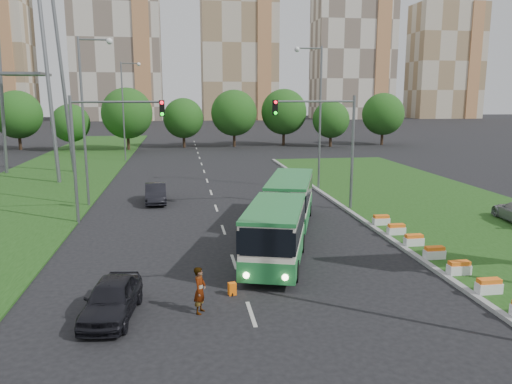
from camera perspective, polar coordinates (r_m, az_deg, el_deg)
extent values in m
plane|color=black|center=(25.08, 4.36, -7.62)|extent=(360.00, 360.00, 0.00)
cube|color=#1B4213|center=(37.05, 21.45, -2.14)|extent=(14.00, 60.00, 0.15)
cube|color=gray|center=(34.12, 11.28, -2.63)|extent=(0.30, 60.00, 0.18)
cube|color=#1B4213|center=(50.39, -22.97, 1.02)|extent=(12.00, 110.00, 0.10)
cylinder|color=slate|center=(35.42, 10.96, 4.30)|extent=(0.20, 0.20, 8.00)
cylinder|color=slate|center=(34.38, 6.78, 10.25)|extent=(5.50, 0.14, 0.14)
cube|color=black|center=(33.76, 2.20, 9.62)|extent=(0.32, 0.32, 1.00)
cylinder|color=slate|center=(33.06, -20.07, 3.38)|extent=(0.20, 0.20, 8.00)
cylinder|color=slate|center=(32.38, -15.65, 9.89)|extent=(5.50, 0.14, 0.14)
cube|color=black|center=(32.18, -10.69, 9.38)|extent=(0.32, 0.32, 1.00)
cube|color=beige|center=(175.19, -15.66, 16.45)|extent=(28.00, 15.00, 52.00)
cube|color=#BCB198|center=(175.19, -1.98, 16.50)|extent=(25.00, 15.00, 50.00)
cube|color=beige|center=(184.05, 10.97, 15.58)|extent=(27.00, 15.00, 47.00)
cube|color=#BCB198|center=(198.08, 20.80, 13.72)|extent=(24.00, 14.00, 40.00)
cube|color=silver|center=(23.53, 5.00, -4.68)|extent=(2.36, 6.51, 2.55)
cube|color=silver|center=(31.48, 1.44, -0.64)|extent=(2.36, 7.93, 2.55)
cylinder|color=black|center=(27.15, 3.11, -2.64)|extent=(2.36, 1.18, 2.36)
cube|color=#217638|center=(23.77, 4.97, -6.65)|extent=(2.43, 6.56, 0.90)
cube|color=#217638|center=(31.66, 1.43, -2.15)|extent=(2.43, 7.97, 0.90)
cube|color=black|center=(23.42, 5.02, -3.68)|extent=(2.43, 6.56, 0.99)
cube|color=black|center=(31.40, 1.44, 0.11)|extent=(2.43, 7.97, 0.99)
imported|color=black|center=(19.29, -16.17, -11.61)|extent=(2.18, 4.36, 1.43)
imported|color=black|center=(38.46, -11.38, -0.15)|extent=(1.73, 4.44, 1.44)
imported|color=gray|center=(18.94, -6.43, -11.08)|extent=(0.64, 0.76, 1.78)
cube|color=orange|center=(20.65, -2.75, -10.99)|extent=(0.30, 0.26, 0.52)
cylinder|color=black|center=(20.61, -2.71, -11.64)|extent=(0.03, 0.12, 0.12)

